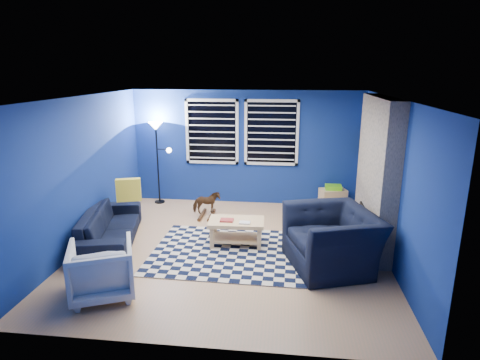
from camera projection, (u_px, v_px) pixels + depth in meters
The scene contains 18 objects.
floor at pixel (231, 249), 6.74m from camera, with size 5.00×5.00×0.00m, color tan.
ceiling at pixel (230, 98), 6.08m from camera, with size 5.00×5.00×0.00m, color white.
wall_back at pixel (246, 148), 8.80m from camera, with size 5.00×5.00×0.00m, color navy.
wall_left at pixel (82, 173), 6.69m from camera, with size 5.00×5.00×0.00m, color navy.
wall_right at pixel (392, 182), 6.13m from camera, with size 5.00×5.00×0.00m, color navy.
fireplace at pixel (375, 177), 6.64m from camera, with size 0.65×2.00×2.50m.
window_left at pixel (212, 132), 8.76m from camera, with size 1.17×0.06×1.42m.
window_right at pixel (271, 133), 8.61m from camera, with size 1.17×0.06×1.42m.
tv at pixel (365, 148), 8.01m from camera, with size 0.07×1.00×0.58m.
rug at pixel (229, 252), 6.61m from camera, with size 2.50×2.00×0.02m, color black.
sofa at pixel (110, 227), 6.89m from camera, with size 0.80×2.04×0.60m, color black.
armchair_big at pixel (332, 239), 6.05m from camera, with size 1.18×1.35×0.88m, color black.
armchair_bent at pixel (102, 270), 5.27m from camera, with size 0.79×0.81×0.74m, color gray.
rocking_horse at pixel (206, 203), 8.15m from camera, with size 0.54×0.25×0.46m, color #442C15.
coffee_table at pixel (236, 227), 6.82m from camera, with size 0.96×0.58×0.47m.
cabinet at pixel (333, 198), 8.62m from camera, with size 0.61×0.49×0.53m.
floor_lamp at pixel (157, 137), 8.71m from camera, with size 0.50×0.30×1.82m.
throw_pillow at pixel (129, 190), 7.27m from camera, with size 0.44×0.13×0.41m, color gold.
Camera 1 is at (0.87, -6.13, 2.91)m, focal length 30.00 mm.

